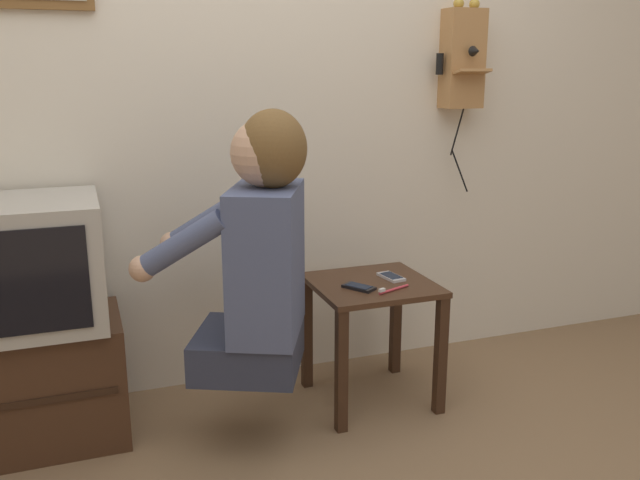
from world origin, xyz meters
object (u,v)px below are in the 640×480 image
object	(u,v)px
wall_phone_antique	(463,58)
cell_phone_held	(359,287)
person	(259,249)
television	(18,264)
cell_phone_spare	(391,277)
toothbrush	(392,289)

from	to	relation	value
wall_phone_antique	cell_phone_held	world-z (taller)	wall_phone_antique
person	television	world-z (taller)	person
cell_phone_spare	toothbrush	distance (m)	0.16
person	toothbrush	distance (m)	0.56
cell_phone_held	toothbrush	world-z (taller)	toothbrush
cell_phone_held	toothbrush	xyz separation A→B (m)	(0.10, -0.07, 0.00)
person	television	bearing A→B (deg)	94.86
person	wall_phone_antique	distance (m)	1.33
cell_phone_spare	toothbrush	size ratio (longest dim) A/B	0.88
person	toothbrush	size ratio (longest dim) A/B	6.11
person	cell_phone_held	world-z (taller)	person
person	cell_phone_held	distance (m)	0.48
wall_phone_antique	cell_phone_spare	bearing A→B (deg)	-146.57
television	cell_phone_spare	xyz separation A→B (m)	(1.37, -0.10, -0.16)
television	wall_phone_antique	world-z (taller)	wall_phone_antique
cell_phone_held	toothbrush	distance (m)	0.13
television	wall_phone_antique	size ratio (longest dim) A/B	0.66
cell_phone_spare	toothbrush	xyz separation A→B (m)	(-0.07, -0.15, 0.00)
wall_phone_antique	toothbrush	xyz separation A→B (m)	(-0.54, -0.46, -0.85)
television	toothbrush	xyz separation A→B (m)	(1.30, -0.25, -0.16)
wall_phone_antique	cell_phone_spare	distance (m)	1.02
toothbrush	wall_phone_antique	bearing A→B (deg)	-70.25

